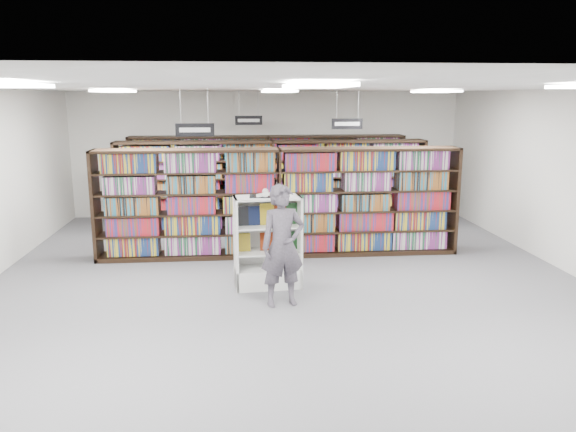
{
  "coord_description": "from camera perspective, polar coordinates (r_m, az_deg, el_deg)",
  "views": [
    {
      "loc": [
        -0.81,
        -8.65,
        3.04
      ],
      "look_at": [
        0.03,
        0.5,
        1.1
      ],
      "focal_mm": 35.0,
      "sensor_mm": 36.0,
      "label": 1
    }
  ],
  "objects": [
    {
      "name": "troffer_back_left",
      "position": [
        10.88,
        -17.27,
        12.03
      ],
      "size": [
        0.6,
        1.2,
        0.04
      ],
      "primitive_type": "cube",
      "color": "white",
      "rests_on": "ceiling"
    },
    {
      "name": "endcap_display",
      "position": [
        9.21,
        -2.1,
        -4.13
      ],
      "size": [
        1.11,
        0.62,
        1.5
      ],
      "rotation": [
        0.0,
        0.0,
        0.08
      ],
      "color": "white",
      "rests_on": "floor"
    },
    {
      "name": "troffer_front_left",
      "position": [
        6.06,
        -27.03,
        11.79
      ],
      "size": [
        0.6,
        1.2,
        0.04
      ],
      "primitive_type": "cube",
      "color": "white",
      "rests_on": "ceiling"
    },
    {
      "name": "bookshelf_row_mid",
      "position": [
        12.83,
        -1.58,
        2.99
      ],
      "size": [
        7.0,
        0.6,
        2.1
      ],
      "color": "black",
      "rests_on": "floor"
    },
    {
      "name": "aisle_sign_center",
      "position": [
        13.67,
        -4.02,
        9.75
      ],
      "size": [
        0.65,
        0.02,
        0.8
      ],
      "color": "#B2B2B7",
      "rests_on": "ceiling"
    },
    {
      "name": "troffer_back_center",
      "position": [
        10.68,
        -0.93,
        12.56
      ],
      "size": [
        0.6,
        1.2,
        0.04
      ],
      "primitive_type": "cube",
      "color": "white",
      "rests_on": "ceiling"
    },
    {
      "name": "wall_front",
      "position": [
        3.13,
        10.84,
        -15.73
      ],
      "size": [
        10.0,
        0.1,
        3.2
      ],
      "primitive_type": "cube",
      "color": "silver",
      "rests_on": "ground"
    },
    {
      "name": "bookshelf_row_far",
      "position": [
        14.51,
        -2.02,
        4.03
      ],
      "size": [
        7.0,
        0.6,
        2.1
      ],
      "color": "black",
      "rests_on": "floor"
    },
    {
      "name": "open_book",
      "position": [
        8.96,
        -2.24,
        2.21
      ],
      "size": [
        0.56,
        0.34,
        0.12
      ],
      "rotation": [
        0.0,
        0.0,
        -0.04
      ],
      "color": "black",
      "rests_on": "endcap_display"
    },
    {
      "name": "bookshelf_row_near",
      "position": [
        10.87,
        -0.9,
        1.36
      ],
      "size": [
        7.0,
        0.6,
        2.1
      ],
      "color": "black",
      "rests_on": "floor"
    },
    {
      "name": "floor",
      "position": [
        9.21,
        0.09,
        -7.36
      ],
      "size": [
        12.0,
        12.0,
        0.0
      ],
      "primitive_type": "plane",
      "color": "#4C4C51",
      "rests_on": "ground"
    },
    {
      "name": "troffer_back_right",
      "position": [
        11.32,
        14.75,
        12.14
      ],
      "size": [
        0.6,
        1.2,
        0.04
      ],
      "primitive_type": "cube",
      "color": "white",
      "rests_on": "ceiling"
    },
    {
      "name": "shopper",
      "position": [
        8.26,
        -0.55,
        -3.04
      ],
      "size": [
        0.74,
        0.57,
        1.82
      ],
      "primitive_type": "imported",
      "rotation": [
        0.0,
        0.0,
        0.21
      ],
      "color": "#534C57",
      "rests_on": "floor"
    },
    {
      "name": "troffer_front_center",
      "position": [
        5.71,
        2.99,
        13.11
      ],
      "size": [
        0.6,
        1.2,
        0.04
      ],
      "primitive_type": "cube",
      "color": "white",
      "rests_on": "ceiling"
    },
    {
      "name": "aisle_sign_right",
      "position": [
        11.89,
        6.03,
        9.4
      ],
      "size": [
        0.65,
        0.02,
        0.8
      ],
      "color": "#B2B2B7",
      "rests_on": "ceiling"
    },
    {
      "name": "ceiling",
      "position": [
        8.69,
        0.1,
        12.97
      ],
      "size": [
        10.0,
        12.0,
        0.1
      ],
      "primitive_type": "cube",
      "color": "silver",
      "rests_on": "wall_back"
    },
    {
      "name": "aisle_sign_left",
      "position": [
        9.69,
        -9.44,
        8.75
      ],
      "size": [
        0.65,
        0.02,
        0.8
      ],
      "color": "#B2B2B7",
      "rests_on": "ceiling"
    },
    {
      "name": "wall_back",
      "position": [
        14.75,
        -2.1,
        6.3
      ],
      "size": [
        10.0,
        0.1,
        3.2
      ],
      "primitive_type": "cube",
      "color": "silver",
      "rests_on": "ground"
    }
  ]
}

